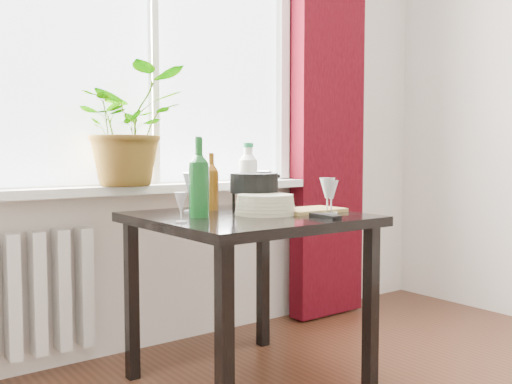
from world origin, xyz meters
TOP-DOWN VIEW (x-y plane):
  - window at (0.00, 2.22)m, footprint 1.72×0.08m
  - windowsill at (0.00, 2.15)m, footprint 1.72×0.20m
  - curtain at (1.12, 2.12)m, footprint 0.50×0.12m
  - table at (0.10, 1.55)m, footprint 0.85×0.85m
  - potted_plant at (-0.19, 2.09)m, footprint 0.52×0.45m
  - wine_bottle_left at (-0.12, 1.58)m, footprint 0.10×0.10m
  - wine_bottle_right at (-0.08, 1.66)m, footprint 0.09×0.09m
  - bottle_amber at (0.07, 1.79)m, footprint 0.07×0.07m
  - cleaning_bottle at (0.32, 1.85)m, footprint 0.11×0.11m
  - wineglass_front_right at (0.39, 1.37)m, footprint 0.08×0.08m
  - wineglass_far_right at (0.40, 1.36)m, footprint 0.07×0.07m
  - wineglass_back_center at (0.30, 1.69)m, footprint 0.09×0.09m
  - wineglass_back_left at (-0.04, 1.78)m, footprint 0.09×0.09m
  - wineglass_front_left at (-0.27, 1.47)m, footprint 0.06×0.06m
  - plate_stack at (0.15, 1.50)m, footprint 0.26×0.26m
  - fondue_pot at (0.21, 1.65)m, footprint 0.25×0.22m
  - tv_remote at (0.26, 1.24)m, footprint 0.06×0.16m
  - cutting_board at (0.37, 1.46)m, footprint 0.29×0.19m

SIDE VIEW (x-z plane):
  - table at x=0.10m, z-range 0.28..1.02m
  - cutting_board at x=0.37m, z-range 0.74..0.76m
  - tv_remote at x=0.26m, z-range 0.74..0.76m
  - plate_stack at x=0.15m, z-range 0.74..0.82m
  - wineglass_front_left at x=-0.27m, z-range 0.74..0.85m
  - wineglass_far_right at x=0.40m, z-range 0.74..0.89m
  - wineglass_front_right at x=0.39m, z-range 0.74..0.90m
  - fondue_pot at x=0.21m, z-range 0.74..0.91m
  - windowsill at x=0.00m, z-range 0.80..0.84m
  - wineglass_back_left at x=-0.04m, z-range 0.74..0.92m
  - wineglass_back_center at x=0.30m, z-range 0.74..0.92m
  - bottle_amber at x=0.07m, z-range 0.74..1.00m
  - cleaning_bottle at x=0.32m, z-range 0.74..1.06m
  - wine_bottle_left at x=-0.12m, z-range 0.74..1.07m
  - wine_bottle_right at x=-0.08m, z-range 0.74..1.07m
  - potted_plant at x=-0.19m, z-range 0.84..1.40m
  - curtain at x=1.12m, z-range 0.01..2.58m
  - window at x=0.00m, z-range 0.79..2.41m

